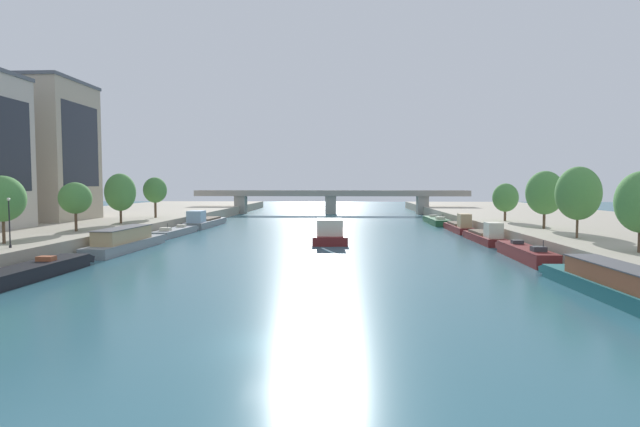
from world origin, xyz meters
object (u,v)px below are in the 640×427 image
(moored_boat_right_near, at_px, (525,253))
(tree_right_third, at_px, (578,193))
(tree_right_midway, at_px, (505,198))
(bridge_far, at_px, (331,198))
(barge_midriver, at_px, (329,232))
(moored_boat_right_lone, at_px, (459,226))
(tree_left_past_mid, at_px, (155,190))
(tree_left_midway, at_px, (2,199))
(moored_boat_left_upstream, at_px, (126,241))
(tree_left_distant, at_px, (75,198))
(tree_right_past_mid, at_px, (545,193))
(moored_boat_left_downstream, at_px, (20,274))
(lamppost_left_bank, at_px, (9,220))
(moored_boat_left_gap_after, at_px, (175,232))
(moored_boat_left_second, at_px, (205,222))
(moored_boat_right_far, at_px, (485,236))
(moored_boat_right_midway, at_px, (436,221))
(moored_boat_right_downstream, at_px, (610,282))
(tree_left_far, at_px, (120,192))

(moored_boat_right_near, distance_m, tree_right_third, 8.72)
(tree_right_midway, distance_m, bridge_far, 58.89)
(barge_midriver, bearing_deg, bridge_far, 91.41)
(moored_boat_right_lone, distance_m, tree_left_past_mid, 51.11)
(tree_left_midway, height_order, tree_right_midway, tree_left_midway)
(tree_left_past_mid, xyz_separation_m, tree_right_midway, (56.88, -4.87, -1.06))
(moored_boat_left_upstream, bearing_deg, tree_left_distant, 167.11)
(tree_right_past_mid, height_order, tree_right_midway, tree_right_past_mid)
(moored_boat_left_downstream, relative_size, moored_boat_right_near, 1.30)
(moored_boat_right_near, distance_m, lamppost_left_bank, 49.11)
(moored_boat_left_upstream, bearing_deg, lamppost_left_bank, -107.37)
(moored_boat_left_gap_after, bearing_deg, lamppost_left_bank, -97.46)
(tree_left_midway, bearing_deg, moored_boat_right_lone, 34.58)
(moored_boat_left_second, relative_size, tree_right_past_mid, 2.24)
(moored_boat_right_lone, bearing_deg, moored_boat_right_near, -90.29)
(tree_left_past_mid, xyz_separation_m, tree_right_past_mid, (57.58, -17.75, -0.10))
(moored_boat_left_upstream, xyz_separation_m, tree_left_midway, (-6.96, -10.58, 5.18))
(moored_boat_left_gap_after, xyz_separation_m, moored_boat_left_second, (0.06, 15.07, 0.40))
(moored_boat_left_upstream, distance_m, moored_boat_right_far, 45.19)
(bridge_far, bearing_deg, tree_right_third, -69.52)
(moored_boat_left_second, bearing_deg, tree_left_midway, -99.04)
(moored_boat_left_downstream, distance_m, moored_boat_left_upstream, 18.35)
(moored_boat_left_upstream, relative_size, tree_right_past_mid, 2.22)
(moored_boat_left_upstream, distance_m, tree_right_past_mid, 51.81)
(moored_boat_left_gap_after, bearing_deg, moored_boat_right_near, -26.35)
(moored_boat_right_lone, distance_m, tree_right_past_mid, 18.83)
(moored_boat_left_upstream, height_order, tree_left_past_mid, tree_left_past_mid)
(moored_boat_left_gap_after, bearing_deg, moored_boat_right_far, -9.14)
(moored_boat_right_midway, bearing_deg, moored_boat_right_lone, -87.75)
(moored_boat_right_downstream, relative_size, tree_left_far, 2.13)
(tree_left_distant, xyz_separation_m, tree_left_past_mid, (0.11, 24.20, 0.69))
(moored_boat_left_gap_after, xyz_separation_m, tree_left_past_mid, (-6.48, 8.61, 6.20))
(tree_right_third, distance_m, lamppost_left_bank, 55.24)
(moored_boat_right_near, height_order, tree_right_third, tree_right_third)
(moored_boat_left_upstream, relative_size, moored_boat_right_far, 1.27)
(tree_right_midway, height_order, bridge_far, tree_right_midway)
(barge_midriver, relative_size, tree_left_past_mid, 3.30)
(moored_boat_right_downstream, relative_size, tree_left_past_mid, 2.25)
(moored_boat_left_second, relative_size, moored_boat_right_lone, 1.24)
(tree_left_past_mid, relative_size, lamppost_left_bank, 1.54)
(tree_left_past_mid, relative_size, tree_right_past_mid, 0.93)
(moored_boat_left_upstream, height_order, moored_boat_left_gap_after, moored_boat_left_upstream)
(tree_left_far, height_order, bridge_far, tree_left_far)
(moored_boat_right_downstream, xyz_separation_m, tree_right_past_mid, (7.27, 29.13, 5.65))
(moored_boat_left_downstream, height_order, lamppost_left_bank, lamppost_left_bank)
(moored_boat_right_midway, bearing_deg, tree_left_past_mid, -163.05)
(moored_boat_right_near, xyz_separation_m, moored_boat_right_lone, (0.15, 29.31, 0.21))
(barge_midriver, bearing_deg, tree_right_midway, 13.62)
(tree_left_distant, bearing_deg, tree_left_past_mid, 89.75)
(tree_right_midway, xyz_separation_m, lamppost_left_bank, (-54.42, -34.41, -1.18))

